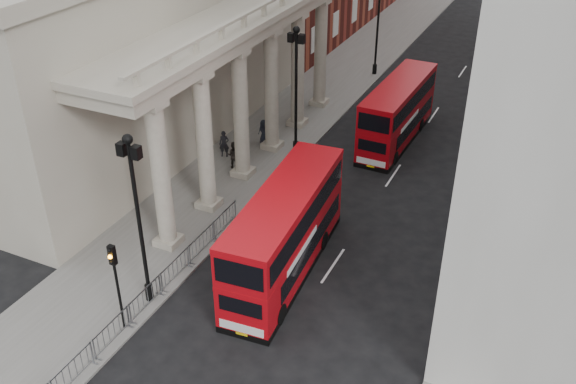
% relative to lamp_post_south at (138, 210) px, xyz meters
% --- Properties ---
extents(ground, '(260.00, 260.00, 0.00)m').
position_rel_lamp_post_south_xyz_m(ground, '(0.60, -4.00, -4.91)').
color(ground, black).
rests_on(ground, ground).
extents(sidewalk_west, '(6.00, 140.00, 0.12)m').
position_rel_lamp_post_south_xyz_m(sidewalk_west, '(-2.40, 26.00, -4.85)').
color(sidewalk_west, slate).
rests_on(sidewalk_west, ground).
extents(sidewalk_east, '(3.00, 140.00, 0.12)m').
position_rel_lamp_post_south_xyz_m(sidewalk_east, '(14.10, 26.00, -4.85)').
color(sidewalk_east, slate).
rests_on(sidewalk_east, ground).
extents(kerb, '(0.20, 140.00, 0.14)m').
position_rel_lamp_post_south_xyz_m(kerb, '(0.55, 26.00, -4.84)').
color(kerb, slate).
rests_on(kerb, ground).
extents(portico_building, '(9.00, 28.00, 12.00)m').
position_rel_lamp_post_south_xyz_m(portico_building, '(-9.90, 14.00, 1.09)').
color(portico_building, '#A09886').
rests_on(portico_building, ground).
extents(lamp_post_south, '(1.05, 0.44, 8.32)m').
position_rel_lamp_post_south_xyz_m(lamp_post_south, '(0.00, 0.00, 0.00)').
color(lamp_post_south, black).
rests_on(lamp_post_south, sidewalk_west).
extents(lamp_post_mid, '(1.05, 0.44, 8.32)m').
position_rel_lamp_post_south_xyz_m(lamp_post_mid, '(0.00, 16.00, 0.00)').
color(lamp_post_mid, black).
rests_on(lamp_post_mid, sidewalk_west).
extents(lamp_post_north, '(1.05, 0.44, 8.32)m').
position_rel_lamp_post_south_xyz_m(lamp_post_north, '(0.00, 32.00, 0.00)').
color(lamp_post_north, black).
rests_on(lamp_post_north, sidewalk_west).
extents(traffic_light, '(0.28, 0.33, 4.30)m').
position_rel_lamp_post_south_xyz_m(traffic_light, '(0.10, -2.02, -1.80)').
color(traffic_light, black).
rests_on(traffic_light, sidewalk_west).
extents(crowd_barriers, '(0.50, 18.75, 1.10)m').
position_rel_lamp_post_south_xyz_m(crowd_barriers, '(0.25, -1.77, -4.24)').
color(crowd_barriers, gray).
rests_on(crowd_barriers, sidewalk_west).
extents(bus_near, '(3.21, 10.39, 4.42)m').
position_rel_lamp_post_south_xyz_m(bus_near, '(4.62, 4.67, -2.60)').
color(bus_near, '#BC0810').
rests_on(bus_near, ground).
extents(bus_far, '(2.58, 9.58, 4.11)m').
position_rel_lamp_post_south_xyz_m(bus_far, '(5.26, 20.72, -2.77)').
color(bus_far, '#A3070E').
rests_on(bus_far, ground).
extents(pedestrian_a, '(0.74, 0.63, 1.73)m').
position_rel_lamp_post_south_xyz_m(pedestrian_a, '(-3.94, 13.62, -3.92)').
color(pedestrian_a, black).
rests_on(pedestrian_a, sidewalk_west).
extents(pedestrian_b, '(0.99, 0.85, 1.75)m').
position_rel_lamp_post_south_xyz_m(pedestrian_b, '(-2.63, 12.55, -3.91)').
color(pedestrian_b, '#282320').
rests_on(pedestrian_b, sidewalk_west).
extents(pedestrian_c, '(0.88, 0.66, 1.62)m').
position_rel_lamp_post_south_xyz_m(pedestrian_c, '(-2.56, 16.48, -3.98)').
color(pedestrian_c, black).
rests_on(pedestrian_c, sidewalk_west).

